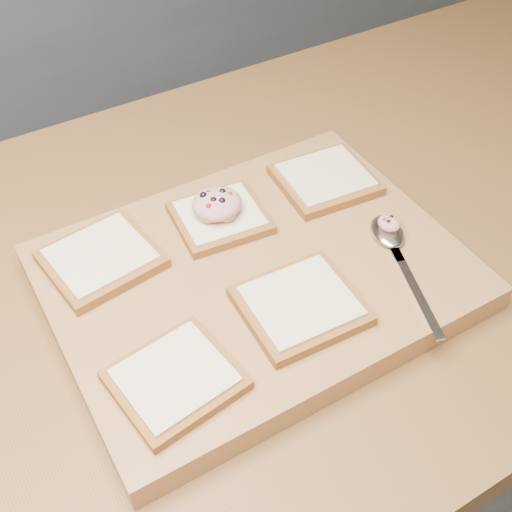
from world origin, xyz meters
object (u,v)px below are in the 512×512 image
at_px(cutting_board, 256,277).
at_px(spoon, 391,240).
at_px(bread_far_center, 220,217).
at_px(tuna_salad_dollop, 217,204).

xyz_separation_m(cutting_board, spoon, (0.16, -0.05, 0.02)).
relative_size(bread_far_center, tuna_salad_dollop, 1.91).
height_order(cutting_board, bread_far_center, bread_far_center).
bearing_deg(tuna_salad_dollop, bread_far_center, -29.00).
xyz_separation_m(bread_far_center, tuna_salad_dollop, (-0.00, 0.00, 0.02)).
distance_m(cutting_board, spoon, 0.17).
bearing_deg(spoon, cutting_board, 162.81).
bearing_deg(spoon, tuna_salad_dollop, 139.12).
relative_size(bread_far_center, spoon, 0.62).
bearing_deg(cutting_board, bread_far_center, 89.58).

